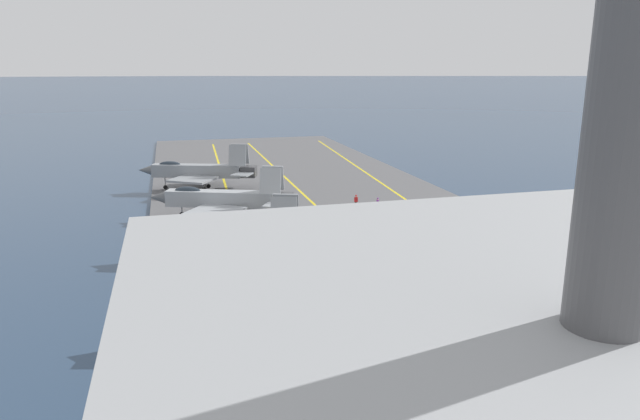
{
  "coord_description": "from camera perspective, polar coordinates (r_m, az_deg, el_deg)",
  "views": [
    {
      "loc": [
        -50.47,
        17.62,
        17.81
      ],
      "look_at": [
        6.27,
        2.56,
        2.9
      ],
      "focal_mm": 32.0,
      "sensor_mm": 36.0,
      "label": 1
    }
  ],
  "objects": [
    {
      "name": "crew_red_vest",
      "position": [
        71.21,
        3.62,
        0.89
      ],
      "size": [
        0.34,
        0.43,
        1.81
      ],
      "color": "#4C473D",
      "rests_on": "carrier_deck"
    },
    {
      "name": "parked_jet_third",
      "position": [
        67.39,
        -9.67,
        1.1
      ],
      "size": [
        13.26,
        17.14,
        6.22
      ],
      "color": "#9EA3A8",
      "rests_on": "carrier_deck"
    },
    {
      "name": "deck_stripe_centerline",
      "position": [
        56.22,
        4.18,
        -3.82
      ],
      "size": [
        161.81,
        0.36,
        0.01
      ],
      "primitive_type": "cube",
      "color": "yellow",
      "rests_on": "carrier_deck"
    },
    {
      "name": "deck_stripe_edge_line",
      "position": [
        53.77,
        -7.27,
        -4.76
      ],
      "size": [
        161.7,
        6.75,
        0.01
      ],
      "primitive_type": "cube",
      "rotation": [
        0.0,
        0.0,
        -0.04
      ],
      "color": "yellow",
      "rests_on": "carrier_deck"
    },
    {
      "name": "parked_jet_second",
      "position": [
        53.31,
        -9.46,
        -2.16
      ],
      "size": [
        12.34,
        16.65,
        6.09
      ],
      "color": "gray",
      "rests_on": "carrier_deck"
    },
    {
      "name": "crew_purple_vest",
      "position": [
        70.56,
        5.78,
        0.66
      ],
      "size": [
        0.43,
        0.33,
        1.66
      ],
      "color": "#383328",
      "rests_on": "carrier_deck"
    },
    {
      "name": "deck_stripe_foul_line",
      "position": [
        60.69,
        14.28,
        -2.87
      ],
      "size": [
        161.45,
        11.55,
        0.01
      ],
      "primitive_type": "cube",
      "rotation": [
        0.0,
        0.0,
        -0.07
      ],
      "color": "yellow",
      "rests_on": "carrier_deck"
    },
    {
      "name": "carrier_deck",
      "position": [
        56.28,
        4.17,
        -4.02
      ],
      "size": [
        179.79,
        40.88,
        0.4
      ],
      "primitive_type": "cube",
      "color": "#565659",
      "rests_on": "ground"
    },
    {
      "name": "crew_yellow_vest",
      "position": [
        66.85,
        2.86,
        -0.01
      ],
      "size": [
        0.46,
        0.44,
        1.77
      ],
      "color": "#4C473D",
      "rests_on": "carrier_deck"
    },
    {
      "name": "parked_jet_nearest",
      "position": [
        37.65,
        -6.19,
        -8.84
      ],
      "size": [
        14.02,
        15.73,
        6.37
      ],
      "color": "#9EA3A8",
      "rests_on": "carrier_deck"
    },
    {
      "name": "ground_plane",
      "position": [
        56.35,
        4.17,
        -4.22
      ],
      "size": [
        2000.0,
        2000.0,
        0.0
      ],
      "primitive_type": "plane",
      "color": "navy"
    },
    {
      "name": "parked_jet_fourth",
      "position": [
        83.6,
        -12.0,
        3.85
      ],
      "size": [
        12.49,
        17.24,
        6.62
      ],
      "color": "gray",
      "rests_on": "carrier_deck"
    }
  ]
}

